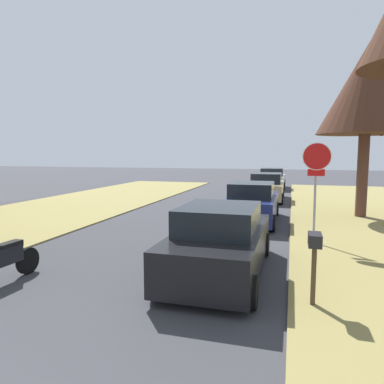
# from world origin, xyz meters

# --- Properties ---
(stop_sign_far) EXTENTS (0.81, 0.35, 2.97)m
(stop_sign_far) POSITION_xyz_m (4.28, 10.00, 2.19)
(stop_sign_far) COLOR #9EA0A5
(stop_sign_far) RESTS_ON grass_verge_right
(street_tree_right_mid_b) EXTENTS (3.88, 3.88, 7.09)m
(street_tree_right_mid_b) POSITION_xyz_m (6.44, 15.16, 5.27)
(street_tree_right_mid_b) COLOR brown
(street_tree_right_mid_b) RESTS_ON grass_verge_right
(parked_sedan_black) EXTENTS (1.96, 4.41, 1.57)m
(parked_sedan_black) POSITION_xyz_m (2.11, 6.72, 0.72)
(parked_sedan_black) COLOR black
(parked_sedan_black) RESTS_ON ground
(parked_sedan_navy) EXTENTS (1.96, 4.41, 1.57)m
(parked_sedan_navy) POSITION_xyz_m (2.12, 12.94, 0.72)
(parked_sedan_navy) COLOR navy
(parked_sedan_navy) RESTS_ON ground
(parked_sedan_tan) EXTENTS (1.96, 4.41, 1.57)m
(parked_sedan_tan) POSITION_xyz_m (2.21, 19.68, 0.72)
(parked_sedan_tan) COLOR tan
(parked_sedan_tan) RESTS_ON ground
(parked_sedan_silver) EXTENTS (1.96, 4.41, 1.57)m
(parked_sedan_silver) POSITION_xyz_m (2.14, 26.62, 0.72)
(parked_sedan_silver) COLOR #BCBCC1
(parked_sedan_silver) RESTS_ON ground
(parked_motorcycle) EXTENTS (0.60, 2.05, 0.97)m
(parked_motorcycle) POSITION_xyz_m (-2.10, 4.81, 0.48)
(parked_motorcycle) COLOR black
(parked_motorcycle) RESTS_ON ground
(curbside_mailbox) EXTENTS (0.22, 0.44, 1.27)m
(curbside_mailbox) POSITION_xyz_m (4.02, 5.48, 1.06)
(curbside_mailbox) COLOR brown
(curbside_mailbox) RESTS_ON grass_verge_right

